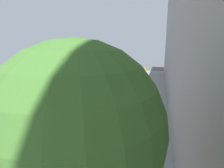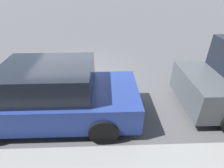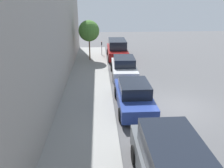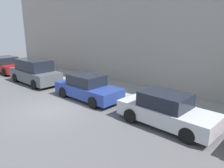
# 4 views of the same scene
# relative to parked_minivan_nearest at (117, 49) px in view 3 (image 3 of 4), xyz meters

# --- Properties ---
(ground_plane) EXTENTS (60.00, 60.00, 0.00)m
(ground_plane) POSITION_rel_parked_minivan_nearest_xyz_m (-2.38, 11.19, -0.92)
(ground_plane) COLOR #515154
(sidewalk) EXTENTS (3.10, 32.00, 0.15)m
(sidewalk) POSITION_rel_parked_minivan_nearest_xyz_m (2.67, 11.19, -0.85)
(sidewalk) COLOR gray
(sidewalk) RESTS_ON ground_plane
(building_facade) EXTENTS (2.00, 32.00, 10.01)m
(building_facade) POSITION_rel_parked_minivan_nearest_xyz_m (5.22, 11.19, 4.08)
(building_facade) COLOR gray
(building_facade) RESTS_ON ground_plane
(parked_minivan_nearest) EXTENTS (2.02, 4.92, 1.90)m
(parked_minivan_nearest) POSITION_rel_parked_minivan_nearest_xyz_m (0.00, 0.00, 0.00)
(parked_minivan_nearest) COLOR maroon
(parked_minivan_nearest) RESTS_ON ground_plane
(parked_sedan_second) EXTENTS (1.93, 4.55, 1.54)m
(parked_sedan_second) POSITION_rel_parked_minivan_nearest_xyz_m (-0.06, 5.58, -0.20)
(parked_sedan_second) COLOR #B7BABF
(parked_sedan_second) RESTS_ON ground_plane
(parked_sedan_third) EXTENTS (1.92, 4.50, 1.54)m
(parked_sedan_third) POSITION_rel_parked_minivan_nearest_xyz_m (0.00, 11.02, -0.20)
(parked_sedan_third) COLOR navy
(parked_sedan_third) RESTS_ON ground_plane
(parking_meter_near) EXTENTS (0.11, 0.15, 1.41)m
(parking_meter_near) POSITION_rel_parked_minivan_nearest_xyz_m (1.57, -0.87, 0.09)
(parking_meter_near) COLOR #ADADB2
(parking_meter_near) RESTS_ON sidewalk
(street_tree) EXTENTS (1.96, 1.96, 3.77)m
(street_tree) POSITION_rel_parked_minivan_nearest_xyz_m (2.76, 1.09, 2.01)
(street_tree) COLOR brown
(street_tree) RESTS_ON sidewalk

